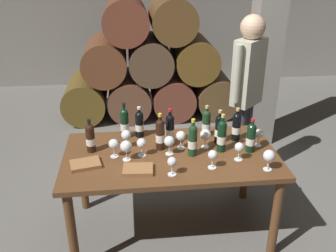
{
  "coord_description": "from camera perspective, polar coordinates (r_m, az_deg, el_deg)",
  "views": [
    {
      "loc": [
        -0.3,
        -2.57,
        2.23
      ],
      "look_at": [
        0.0,
        0.2,
        0.91
      ],
      "focal_mm": 39.81,
      "sensor_mm": 36.0,
      "label": 1
    }
  ],
  "objects": [
    {
      "name": "wine_glass_1",
      "position": [
        2.9,
        10.86,
        -3.3
      ],
      "size": [
        0.07,
        0.07,
        0.15
      ],
      "color": "white",
      "rests_on": "dining_table"
    },
    {
      "name": "wine_glass_9",
      "position": [
        2.66,
        0.64,
        -5.6
      ],
      "size": [
        0.07,
        0.07,
        0.14
      ],
      "color": "white",
      "rests_on": "dining_table"
    },
    {
      "name": "wine_glass_2",
      "position": [
        2.81,
        15.22,
        -4.49
      ],
      "size": [
        0.09,
        0.09,
        0.16
      ],
      "color": "white",
      "rests_on": "dining_table"
    },
    {
      "name": "wine_glass_8",
      "position": [
        2.92,
        -8.32,
        -2.81
      ],
      "size": [
        0.08,
        0.08,
        0.15
      ],
      "color": "white",
      "rests_on": "dining_table"
    },
    {
      "name": "wine_bottle_7",
      "position": [
        3.19,
        10.43,
        -0.03
      ],
      "size": [
        0.07,
        0.07,
        0.29
      ],
      "color": "black",
      "rests_on": "dining_table"
    },
    {
      "name": "tasting_notebook",
      "position": [
        2.88,
        -12.54,
        -5.72
      ],
      "size": [
        0.25,
        0.21,
        0.03
      ],
      "primitive_type": "cube",
      "rotation": [
        0.0,
        0.0,
        0.23
      ],
      "color": "#936038",
      "rests_on": "dining_table"
    },
    {
      "name": "wine_glass_3",
      "position": [
        2.85,
        -6.44,
        -3.18
      ],
      "size": [
        0.09,
        0.09,
        0.16
      ],
      "color": "white",
      "rests_on": "dining_table"
    },
    {
      "name": "cellar_back_wall",
      "position": [
        6.83,
        -3.81,
        18.28
      ],
      "size": [
        10.0,
        0.24,
        2.8
      ],
      "primitive_type": "cube",
      "color": "gray",
      "rests_on": "ground_plane"
    },
    {
      "name": "wine_bottle_4",
      "position": [
        3.21,
        -4.39,
        0.37
      ],
      "size": [
        0.07,
        0.07,
        0.28
      ],
      "color": "black",
      "rests_on": "dining_table"
    },
    {
      "name": "wine_glass_6",
      "position": [
        2.76,
        6.87,
        -4.53
      ],
      "size": [
        0.07,
        0.07,
        0.15
      ],
      "color": "white",
      "rests_on": "dining_table"
    },
    {
      "name": "barrel_stack",
      "position": [
        5.4,
        -2.78,
        9.09
      ],
      "size": [
        2.49,
        0.9,
        1.69
      ],
      "color": "brown",
      "rests_on": "ground_plane"
    },
    {
      "name": "wine_bottle_2",
      "position": [
        3.08,
        0.3,
        -0.41
      ],
      "size": [
        0.07,
        0.07,
        0.31
      ],
      "color": "black",
      "rests_on": "dining_table"
    },
    {
      "name": "wine_bottle_0",
      "position": [
        3.03,
        12.59,
        -1.7
      ],
      "size": [
        0.07,
        0.07,
        0.29
      ],
      "color": "black",
      "rests_on": "dining_table"
    },
    {
      "name": "wine_glass_11",
      "position": [
        3.14,
        13.74,
        -1.24
      ],
      "size": [
        0.08,
        0.08,
        0.15
      ],
      "color": "white",
      "rests_on": "dining_table"
    },
    {
      "name": "dining_table",
      "position": [
        3.03,
        0.41,
        -5.75
      ],
      "size": [
        1.7,
        0.9,
        0.76
      ],
      "color": "brown",
      "rests_on": "ground_plane"
    },
    {
      "name": "wine_glass_4",
      "position": [
        2.92,
        0.2,
        -2.42
      ],
      "size": [
        0.08,
        0.08,
        0.16
      ],
      "color": "white",
      "rests_on": "dining_table"
    },
    {
      "name": "wine_glass_10",
      "position": [
        3.01,
        1.99,
        -1.6
      ],
      "size": [
        0.08,
        0.08,
        0.15
      ],
      "color": "white",
      "rests_on": "dining_table"
    },
    {
      "name": "wine_glass_0",
      "position": [
        2.91,
        -4.07,
        -2.72
      ],
      "size": [
        0.08,
        0.08,
        0.15
      ],
      "color": "white",
      "rests_on": "dining_table"
    },
    {
      "name": "sommelier_presenting",
      "position": [
        3.71,
        12.04,
        6.09
      ],
      "size": [
        0.39,
        0.36,
        1.72
      ],
      "color": "#383842",
      "rests_on": "ground_plane"
    },
    {
      "name": "leather_ledger",
      "position": [
        2.76,
        -4.63,
        -6.66
      ],
      "size": [
        0.23,
        0.18,
        0.03
      ],
      "primitive_type": "cube",
      "rotation": [
        0.0,
        0.0,
        -0.07
      ],
      "color": "#936038",
      "rests_on": "dining_table"
    },
    {
      "name": "stone_pillar",
      "position": [
        4.57,
        14.86,
        12.75
      ],
      "size": [
        0.32,
        0.32,
        2.6
      ],
      "primitive_type": "cube",
      "color": "gray",
      "rests_on": "ground_plane"
    },
    {
      "name": "wine_bottle_9",
      "position": [
        3.02,
        -11.79,
        -1.75
      ],
      "size": [
        0.07,
        0.07,
        0.28
      ],
      "color": "black",
      "rests_on": "dining_table"
    },
    {
      "name": "ground_plane",
      "position": [
        3.42,
        0.37,
        -15.4
      ],
      "size": [
        14.0,
        14.0,
        0.0
      ],
      "primitive_type": "plane",
      "color": "#66635E"
    },
    {
      "name": "wine_bottle_8",
      "position": [
        2.91,
        3.8,
        -2.12
      ],
      "size": [
        0.07,
        0.07,
        0.31
      ],
      "color": "#19381E",
      "rests_on": "dining_table"
    },
    {
      "name": "wine_bottle_6",
      "position": [
        3.2,
        -6.67,
        0.48
      ],
      "size": [
        0.07,
        0.07,
        0.32
      ],
      "color": "black",
      "rests_on": "dining_table"
    },
    {
      "name": "wine_glass_5",
      "position": [
        3.04,
        -6.44,
        -1.45
      ],
      "size": [
        0.08,
        0.08,
        0.15
      ],
      "color": "white",
      "rests_on": "dining_table"
    },
    {
      "name": "wine_glass_7",
      "position": [
        3.03,
        5.76,
        -1.37
      ],
      "size": [
        0.09,
        0.09,
        0.16
      ],
      "color": "white",
      "rests_on": "dining_table"
    },
    {
      "name": "wine_bottle_3",
      "position": [
        2.99,
        -1.21,
        -1.22
      ],
      "size": [
        0.07,
        0.07,
        0.31
      ],
      "color": "black",
      "rests_on": "dining_table"
    },
    {
      "name": "wine_bottle_5",
      "position": [
        3.22,
        5.89,
        0.49
      ],
      "size": [
        0.07,
        0.07,
        0.28
      ],
      "color": "#19381E",
      "rests_on": "dining_table"
    },
    {
      "name": "wine_bottle_10",
      "position": [
        2.99,
        8.24,
        -1.44
      ],
      "size": [
        0.07,
        0.07,
        0.32
      ],
      "color": "black",
      "rests_on": "dining_table"
    },
    {
      "name": "wine_bottle_1",
      "position": [
        3.12,
        7.85,
        -0.4
      ],
      "size": [
        0.07,
        0.07,
        0.29
      ],
      "color": "black",
      "rests_on": "dining_table"
    }
  ]
}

